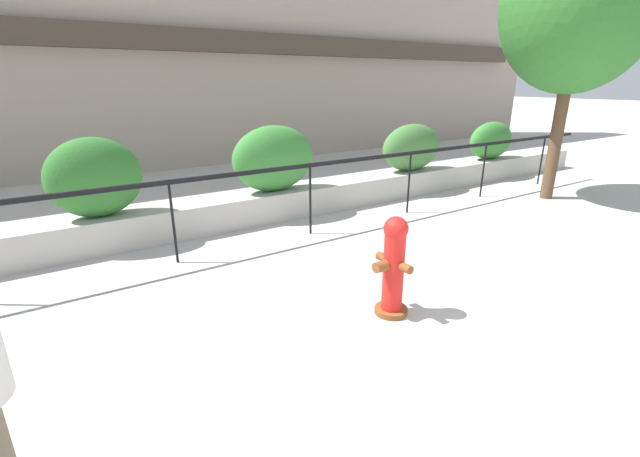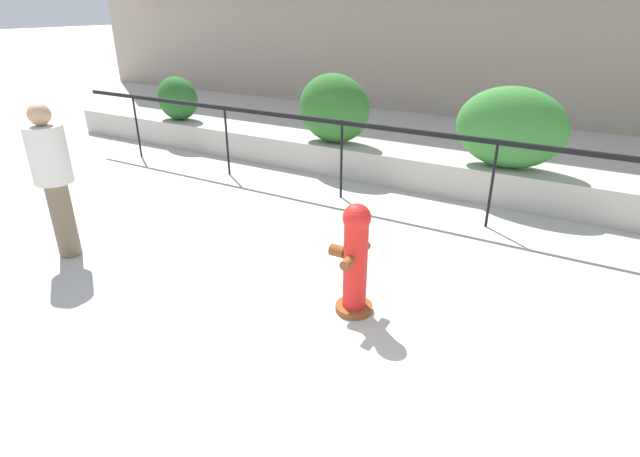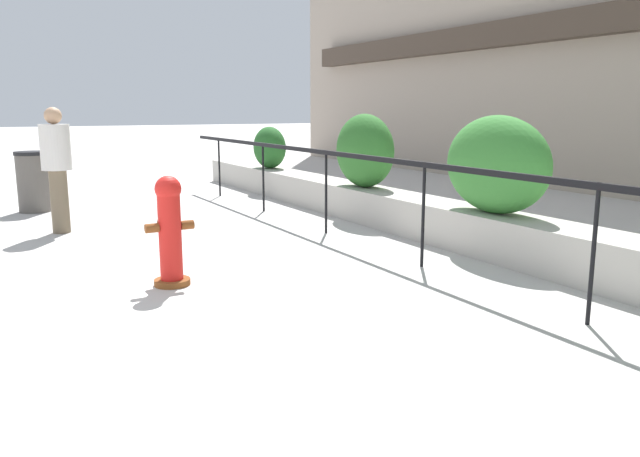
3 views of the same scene
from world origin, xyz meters
The scene contains 8 objects.
planter_wall_low centered at (0.00, 6.00, 0.25)m, with size 18.00×0.70×0.50m, color #B7B2A8.
fence_railing_segment centered at (0.00, 4.90, 1.02)m, with size 15.00×0.05×1.15m.
hedge_bush_0 centered at (-6.45, 6.00, 0.92)m, with size 0.94×0.60×0.85m, color #235B23.
hedge_bush_1 centered at (-2.88, 6.00, 1.07)m, with size 1.27×0.68×1.13m, color #2D6B28.
hedge_bush_2 centered at (-0.07, 6.00, 1.07)m, with size 1.53×0.70×1.14m, color #387F33.
fire_hydrant centered at (-0.61, 2.29, 0.55)m, with size 0.43×0.47×1.08m.
pedestrian centered at (-3.97, 1.67, 0.99)m, with size 0.50×0.50×1.73m.
trash_bin centered at (-6.13, 1.52, 0.51)m, with size 0.55×0.55×1.01m.
Camera 3 is at (5.29, 0.70, 1.71)m, focal length 35.00 mm.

